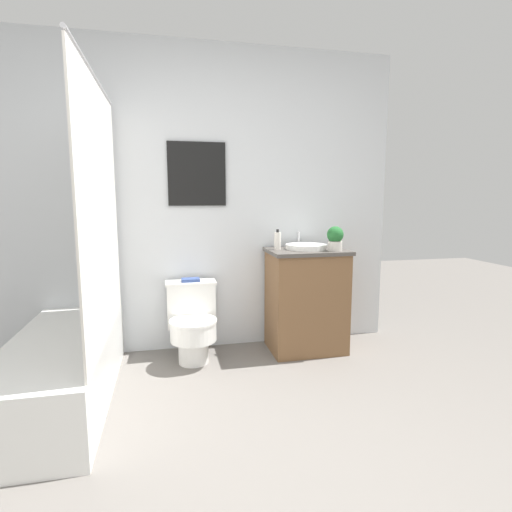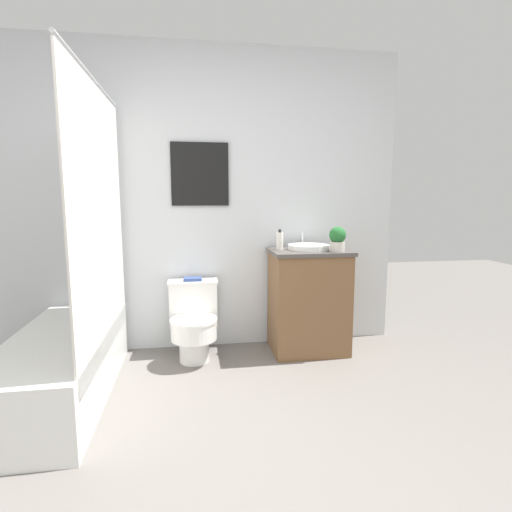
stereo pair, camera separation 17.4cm
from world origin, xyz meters
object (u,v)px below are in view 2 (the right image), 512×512
at_px(toilet, 194,320).
at_px(soap_bottle, 280,241).
at_px(potted_plant, 337,239).
at_px(book_on_tank, 193,279).
at_px(sink, 309,247).

distance_m(toilet, soap_bottle, 0.94).
relative_size(toilet, potted_plant, 3.10).
bearing_deg(toilet, potted_plant, -6.29).
height_order(soap_bottle, potted_plant, potted_plant).
bearing_deg(soap_bottle, book_on_tank, 175.62).
bearing_deg(soap_bottle, potted_plant, -23.82).
xyz_separation_m(sink, potted_plant, (0.19, -0.15, 0.08)).
relative_size(sink, potted_plant, 1.92).
relative_size(sink, book_on_tank, 2.60).
height_order(potted_plant, book_on_tank, potted_plant).
bearing_deg(soap_bottle, toilet, -175.00).
bearing_deg(potted_plant, book_on_tank, 167.98).
height_order(sink, soap_bottle, soap_bottle).
xyz_separation_m(toilet, soap_bottle, (0.71, 0.06, 0.62)).
height_order(toilet, potted_plant, potted_plant).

